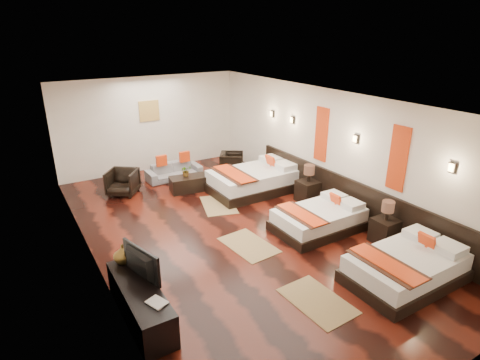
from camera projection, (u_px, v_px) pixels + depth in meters
floor at (230, 231)px, 8.56m from camera, size 5.50×9.50×0.01m
ceiling at (228, 100)px, 7.55m from camera, size 5.50×9.50×0.01m
back_wall at (150, 124)px, 11.84m from camera, size 5.50×0.01×2.80m
left_wall at (88, 198)px, 6.72m from camera, size 0.01×9.50×2.80m
right_wall at (330, 149)px, 9.39m from camera, size 0.01×9.50×2.80m
headboard_panel at (349, 198)px, 9.07m from camera, size 0.08×6.60×0.90m
bed_near at (407, 267)px, 6.78m from camera, size 2.04×1.28×0.78m
bed_mid at (320, 219)px, 8.53m from camera, size 1.92×1.21×0.73m
bed_far at (254, 180)px, 10.57m from camera, size 2.33×1.46×0.89m
nightstand_a at (385, 228)px, 8.00m from camera, size 0.46×0.46×0.91m
nightstand_b at (308, 189)px, 9.88m from camera, size 0.49×0.49×0.97m
jute_mat_near at (317, 301)px, 6.34m from camera, size 0.80×1.23×0.01m
jute_mat_mid at (249, 245)px, 7.98m from camera, size 0.85×1.26×0.01m
jute_mat_far at (219, 205)px, 9.78m from camera, size 1.06×1.37×0.01m
tv_console at (140, 302)px, 5.90m from camera, size 0.50×1.80×0.55m
tv at (136, 265)px, 5.89m from camera, size 0.35×0.87×0.51m
book at (151, 307)px, 5.37m from camera, size 0.30×0.34×0.03m
figurine at (123, 254)px, 6.34m from camera, size 0.40×0.40×0.32m
sofa at (174, 171)px, 11.42m from camera, size 1.58×0.64×0.46m
armchair_left at (123, 182)px, 10.32m from camera, size 1.01×1.02×0.67m
armchair_right at (232, 163)px, 11.91m from camera, size 0.92×0.92×0.61m
coffee_table at (189, 184)px, 10.59m from camera, size 1.06×0.64×0.40m
table_plant at (186, 171)px, 10.50m from camera, size 0.28×0.25×0.30m
orange_panel_a at (398, 159)px, 7.75m from camera, size 0.04×0.40×1.30m
orange_panel_b at (321, 134)px, 9.51m from camera, size 0.04×0.40×1.30m
sconce_near at (452, 167)px, 6.81m from camera, size 0.07×0.12×0.18m
sconce_mid at (356, 139)px, 8.56m from camera, size 0.07×0.12×0.18m
sconce_far at (292, 120)px, 10.32m from camera, size 0.07×0.12×0.18m
sconce_lounge at (272, 114)px, 11.04m from camera, size 0.07×0.12×0.18m
gold_artwork at (149, 111)px, 11.68m from camera, size 0.60×0.04×0.60m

